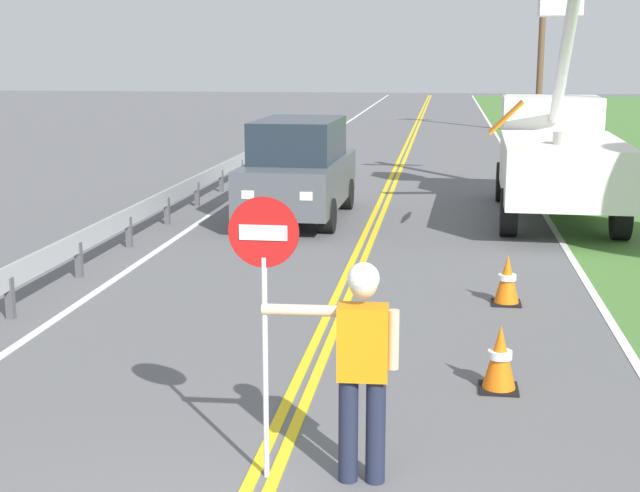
{
  "coord_description": "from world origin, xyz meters",
  "views": [
    {
      "loc": [
        1.4,
        -4.47,
        3.4
      ],
      "look_at": [
        -0.02,
        5.83,
        1.2
      ],
      "focal_mm": 50.82,
      "sensor_mm": 36.0,
      "label": 1
    }
  ],
  "objects_px": {
    "flagger_worker": "(361,359)",
    "utility_pole_mid": "(542,40)",
    "utility_bucket_truck": "(556,150)",
    "traffic_cone_mid": "(507,281)",
    "stop_sign_paddle": "(264,275)",
    "oncoming_suv_nearest": "(299,169)",
    "traffic_cone_lead": "(500,359)"
  },
  "relations": [
    {
      "from": "stop_sign_paddle",
      "to": "traffic_cone_lead",
      "type": "distance_m",
      "value": 3.32
    },
    {
      "from": "traffic_cone_lead",
      "to": "traffic_cone_mid",
      "type": "height_order",
      "value": "same"
    },
    {
      "from": "flagger_worker",
      "to": "oncoming_suv_nearest",
      "type": "relative_size",
      "value": 0.39
    },
    {
      "from": "oncoming_suv_nearest",
      "to": "utility_pole_mid",
      "type": "height_order",
      "value": "utility_pole_mid"
    },
    {
      "from": "flagger_worker",
      "to": "oncoming_suv_nearest",
      "type": "xyz_separation_m",
      "value": [
        -2.41,
        11.82,
        0.01
      ]
    },
    {
      "from": "flagger_worker",
      "to": "stop_sign_paddle",
      "type": "height_order",
      "value": "stop_sign_paddle"
    },
    {
      "from": "utility_bucket_truck",
      "to": "traffic_cone_lead",
      "type": "relative_size",
      "value": 9.83
    },
    {
      "from": "stop_sign_paddle",
      "to": "traffic_cone_lead",
      "type": "bearing_deg",
      "value": 48.56
    },
    {
      "from": "utility_pole_mid",
      "to": "traffic_cone_lead",
      "type": "height_order",
      "value": "utility_pole_mid"
    },
    {
      "from": "traffic_cone_mid",
      "to": "flagger_worker",
      "type": "bearing_deg",
      "value": -105.13
    },
    {
      "from": "flagger_worker",
      "to": "utility_bucket_truck",
      "type": "height_order",
      "value": "utility_bucket_truck"
    },
    {
      "from": "utility_pole_mid",
      "to": "traffic_cone_mid",
      "type": "bearing_deg",
      "value": -96.19
    },
    {
      "from": "stop_sign_paddle",
      "to": "utility_bucket_truck",
      "type": "distance_m",
      "value": 13.65
    },
    {
      "from": "flagger_worker",
      "to": "stop_sign_paddle",
      "type": "relative_size",
      "value": 0.78
    },
    {
      "from": "traffic_cone_mid",
      "to": "oncoming_suv_nearest",
      "type": "bearing_deg",
      "value": 122.28
    },
    {
      "from": "flagger_worker",
      "to": "utility_bucket_truck",
      "type": "xyz_separation_m",
      "value": [
        2.97,
        13.09,
        0.35
      ]
    },
    {
      "from": "stop_sign_paddle",
      "to": "oncoming_suv_nearest",
      "type": "bearing_deg",
      "value": 97.88
    },
    {
      "from": "utility_bucket_truck",
      "to": "traffic_cone_mid",
      "type": "distance_m",
      "value": 7.7
    },
    {
      "from": "utility_bucket_truck",
      "to": "utility_pole_mid",
      "type": "bearing_deg",
      "value": 85.5
    },
    {
      "from": "utility_pole_mid",
      "to": "oncoming_suv_nearest",
      "type": "bearing_deg",
      "value": -107.25
    },
    {
      "from": "oncoming_suv_nearest",
      "to": "traffic_cone_lead",
      "type": "height_order",
      "value": "oncoming_suv_nearest"
    },
    {
      "from": "stop_sign_paddle",
      "to": "utility_bucket_truck",
      "type": "xyz_separation_m",
      "value": [
        3.74,
        13.12,
        -0.31
      ]
    },
    {
      "from": "flagger_worker",
      "to": "utility_pole_mid",
      "type": "xyz_separation_m",
      "value": [
        4.66,
        34.59,
        3.0
      ]
    },
    {
      "from": "oncoming_suv_nearest",
      "to": "utility_pole_mid",
      "type": "bearing_deg",
      "value": 72.75
    },
    {
      "from": "stop_sign_paddle",
      "to": "utility_pole_mid",
      "type": "distance_m",
      "value": 35.12
    },
    {
      "from": "flagger_worker",
      "to": "oncoming_suv_nearest",
      "type": "distance_m",
      "value": 12.06
    },
    {
      "from": "oncoming_suv_nearest",
      "to": "traffic_cone_mid",
      "type": "height_order",
      "value": "oncoming_suv_nearest"
    },
    {
      "from": "traffic_cone_mid",
      "to": "stop_sign_paddle",
      "type": "bearing_deg",
      "value": -112.06
    },
    {
      "from": "oncoming_suv_nearest",
      "to": "traffic_cone_lead",
      "type": "bearing_deg",
      "value": -69.22
    },
    {
      "from": "utility_bucket_truck",
      "to": "traffic_cone_lead",
      "type": "distance_m",
      "value": 11.05
    },
    {
      "from": "utility_bucket_truck",
      "to": "stop_sign_paddle",
      "type": "bearing_deg",
      "value": -105.9
    },
    {
      "from": "utility_bucket_truck",
      "to": "traffic_cone_lead",
      "type": "xyz_separation_m",
      "value": [
        -1.74,
        -10.86,
        -1.06
      ]
    }
  ]
}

